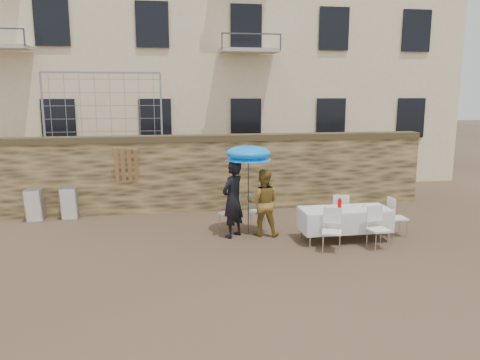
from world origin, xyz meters
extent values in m
plane|color=brown|center=(0.00, 0.00, 0.00)|extent=(80.00, 80.00, 0.00)
cube|color=brown|center=(0.00, 5.00, 1.10)|extent=(13.00, 0.50, 2.20)
imported|color=black|center=(0.22, 2.19, 0.94)|extent=(0.80, 0.80, 1.87)
imported|color=#BB8E39|center=(0.97, 2.19, 0.82)|extent=(0.93, 0.80, 1.64)
cylinder|color=#3F3F44|center=(0.62, 2.29, 0.93)|extent=(0.03, 0.03, 1.87)
cone|color=#0B8CFF|center=(0.62, 2.29, 1.98)|extent=(1.14, 1.14, 0.22)
cube|color=silver|center=(2.79, 1.48, 0.75)|extent=(2.10, 0.85, 0.05)
cylinder|color=silver|center=(1.84, 1.14, 0.37)|extent=(0.04, 0.04, 0.74)
cylinder|color=silver|center=(3.74, 1.14, 0.37)|extent=(0.04, 0.04, 0.74)
cylinder|color=silver|center=(1.84, 1.83, 0.37)|extent=(0.04, 0.04, 0.74)
cylinder|color=silver|center=(3.74, 1.83, 0.37)|extent=(0.04, 0.04, 0.74)
cylinder|color=red|center=(2.59, 1.33, 0.91)|extent=(0.09, 0.09, 0.26)
camera|label=1|loc=(-1.46, -8.64, 3.47)|focal=35.00mm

